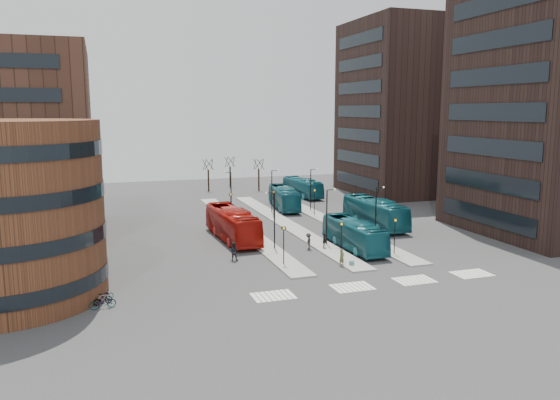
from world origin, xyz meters
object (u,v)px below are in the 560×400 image
object	(u,v)px
traveller	(342,257)
suitcase	(352,264)
commuter_a	(234,251)
bicycle_far	(103,296)
teal_bus_b	(284,198)
commuter_b	(324,241)
teal_bus_c	(375,212)
teal_bus_d	(303,187)
bicycle_mid	(103,299)
commuter_c	(308,241)
red_bus	(232,224)
teal_bus_a	(354,234)
bicycle_near	(103,302)

from	to	relation	value
traveller	suitcase	bearing A→B (deg)	-53.17
commuter_a	bicycle_far	xyz separation A→B (m)	(-12.43, -8.13, -0.49)
teal_bus_b	traveller	bearing A→B (deg)	-90.96
bicycle_far	commuter_b	bearing A→B (deg)	-87.79
commuter_a	commuter_b	size ratio (longest dim) A/B	1.13
teal_bus_c	commuter_b	xyz separation A→B (m)	(-10.69, -8.80, -0.96)
teal_bus_d	bicycle_mid	world-z (taller)	teal_bus_d
suitcase	teal_bus_b	xyz separation A→B (m)	(3.82, 31.35, 1.37)
teal_bus_b	commuter_c	bearing A→B (deg)	-95.03
bicycle_mid	bicycle_far	bearing A→B (deg)	-22.36
teal_bus_b	commuter_a	xyz separation A→B (m)	(-14.01, -25.78, -0.71)
teal_bus_d	commuter_b	xyz separation A→B (m)	(-10.45, -34.34, -0.75)
red_bus	teal_bus_c	xyz separation A→B (m)	(19.03, 1.45, -0.03)
teal_bus_c	commuter_c	distance (m)	14.92
traveller	commuter_a	xyz separation A→B (m)	(-9.37, 5.09, 0.10)
red_bus	teal_bus_b	distance (m)	20.86
suitcase	bicycle_mid	xyz separation A→B (m)	(-22.62, -3.37, 0.17)
teal_bus_a	traveller	xyz separation A→B (m)	(-4.02, -5.67, -0.72)
teal_bus_d	commuter_a	bearing A→B (deg)	-124.53
suitcase	commuter_c	xyz separation A→B (m)	(-1.53, 7.44, 0.60)
bicycle_far	commuter_c	bearing A→B (deg)	-85.18
teal_bus_a	commuter_a	distance (m)	13.41
teal_bus_c	teal_bus_d	world-z (taller)	teal_bus_c
red_bus	teal_bus_b	size ratio (longest dim) A/B	1.10
teal_bus_a	teal_bus_b	distance (m)	25.21
commuter_a	bicycle_far	distance (m)	14.86
red_bus	commuter_b	size ratio (longest dim) A/B	7.88
teal_bus_b	commuter_a	size ratio (longest dim) A/B	6.31
red_bus	teal_bus_a	world-z (taller)	red_bus
teal_bus_c	bicycle_mid	size ratio (longest dim) A/B	8.61
teal_bus_c	bicycle_near	distance (m)	38.96
bicycle_near	commuter_c	bearing A→B (deg)	-68.47
commuter_a	teal_bus_a	bearing A→B (deg)	-157.41
teal_bus_b	teal_bus_c	distance (m)	17.07
teal_bus_c	bicycle_far	bearing A→B (deg)	-151.59
traveller	bicycle_far	distance (m)	22.01
teal_bus_a	bicycle_far	size ratio (longest dim) A/B	6.59
teal_bus_d	bicycle_mid	size ratio (longest dim) A/B	7.60
suitcase	teal_bus_c	world-z (taller)	teal_bus_c
teal_bus_a	bicycle_mid	distance (m)	27.53
bicycle_near	bicycle_mid	world-z (taller)	bicycle_near
red_bus	traveller	bearing A→B (deg)	-64.96
red_bus	traveller	xyz separation A→B (m)	(7.40, -13.84, -0.98)
suitcase	teal_bus_c	xyz separation A→B (m)	(10.80, 15.78, 1.52)
commuter_a	bicycle_near	distance (m)	15.82
commuter_b	traveller	bearing A→B (deg)	-164.36
teal_bus_a	teal_bus_b	world-z (taller)	teal_bus_b
traveller	commuter_a	world-z (taller)	commuter_a
teal_bus_d	commuter_c	world-z (taller)	teal_bus_d
commuter_b	bicycle_far	xyz separation A→B (m)	(-22.73, -9.54, -0.38)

